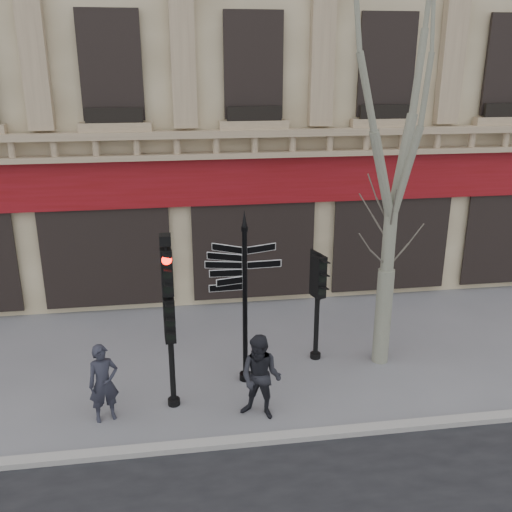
# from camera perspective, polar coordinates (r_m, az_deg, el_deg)

# --- Properties ---
(ground) EXTENTS (80.00, 80.00, 0.00)m
(ground) POSITION_cam_1_polar(r_m,az_deg,el_deg) (12.24, 3.16, -13.86)
(ground) COLOR slate
(ground) RESTS_ON ground
(kerb) EXTENTS (80.00, 0.25, 0.12)m
(kerb) POSITION_cam_1_polar(r_m,az_deg,el_deg) (11.08, 4.68, -17.47)
(kerb) COLOR gray
(kerb) RESTS_ON ground
(fingerpost) EXTENTS (1.80, 1.80, 3.83)m
(fingerpost) POSITION_cam_1_polar(r_m,az_deg,el_deg) (11.67, -1.13, -1.36)
(fingerpost) COLOR black
(fingerpost) RESTS_ON ground
(traffic_signal_main) EXTENTS (0.42, 0.32, 3.61)m
(traffic_signal_main) POSITION_cam_1_polar(r_m,az_deg,el_deg) (11.01, -8.75, -4.52)
(traffic_signal_main) COLOR black
(traffic_signal_main) RESTS_ON ground
(traffic_signal_secondary) EXTENTS (0.50, 0.42, 2.55)m
(traffic_signal_secondary) POSITION_cam_1_polar(r_m,az_deg,el_deg) (12.92, 6.21, -3.16)
(traffic_signal_secondary) COLOR black
(traffic_signal_secondary) RESTS_ON ground
(plane_tree) EXTENTS (3.29, 3.29, 8.73)m
(plane_tree) POSITION_cam_1_polar(r_m,az_deg,el_deg) (12.12, 14.33, 16.05)
(plane_tree) COLOR gray
(plane_tree) RESTS_ON ground
(pedestrian_a) EXTENTS (0.67, 0.54, 1.59)m
(pedestrian_a) POSITION_cam_1_polar(r_m,az_deg,el_deg) (11.53, -15.01, -12.18)
(pedestrian_a) COLOR #22232E
(pedestrian_a) RESTS_ON ground
(pedestrian_b) EXTENTS (1.05, 0.97, 1.73)m
(pedestrian_b) POSITION_cam_1_polar(r_m,az_deg,el_deg) (11.19, 0.48, -12.05)
(pedestrian_b) COLOR black
(pedestrian_b) RESTS_ON ground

